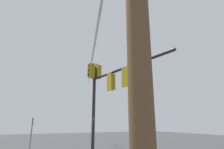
{
  "coord_description": "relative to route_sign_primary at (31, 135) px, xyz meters",
  "views": [
    {
      "loc": [
        -11.82,
        3.25,
        2.16
      ],
      "look_at": [
        -2.88,
        -1.17,
        4.84
      ],
      "focal_mm": 28.96,
      "sensor_mm": 36.0,
      "label": 1
    }
  ],
  "objects": [
    {
      "name": "signal_mast_assembly",
      "position": [
        -2.66,
        -3.67,
        2.87
      ],
      "size": [
        6.36,
        1.6,
        6.02
      ],
      "color": "black",
      "rests_on": "ground"
    },
    {
      "name": "route_sign_primary",
      "position": [
        0.0,
        0.0,
        0.0
      ],
      "size": [
        0.3,
        0.13,
        2.45
      ],
      "color": "slate",
      "rests_on": "ground"
    },
    {
      "name": "fire_hydrant",
      "position": [
        1.02,
        -7.65,
        -1.06
      ],
      "size": [
        0.22,
        0.3,
        0.81
      ],
      "color": "red",
      "rests_on": "ground"
    },
    {
      "name": "overhead_wire_span",
      "position": [
        -0.18,
        -3.67,
        6.37
      ],
      "size": [
        19.59,
        5.92,
        1.55
      ],
      "color": "black"
    }
  ]
}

